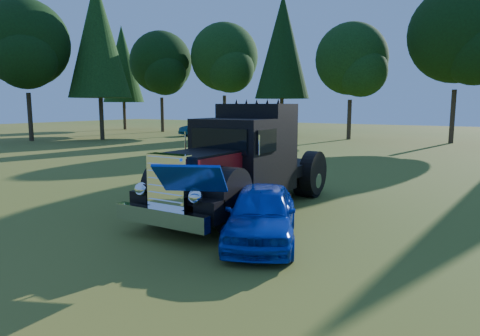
% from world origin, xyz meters
% --- Properties ---
extents(ground, '(120.00, 120.00, 0.00)m').
position_xyz_m(ground, '(0.00, 0.00, 0.00)').
color(ground, '#335719').
rests_on(ground, ground).
extents(treeline, '(72.10, 24.04, 13.84)m').
position_xyz_m(treeline, '(-0.16, 27.60, 7.66)').
color(treeline, '#2D2116').
rests_on(treeline, ground).
extents(diamond_t_truck, '(3.25, 7.16, 3.00)m').
position_xyz_m(diamond_t_truck, '(1.33, 3.00, 1.28)').
color(diamond_t_truck, black).
rests_on(diamond_t_truck, ground).
extents(hotrod_coupe, '(2.92, 4.20, 1.89)m').
position_xyz_m(hotrod_coupe, '(3.15, 0.87, 0.63)').
color(hotrod_coupe, '#120692').
rests_on(hotrod_coupe, ground).
extents(spectator_near, '(0.63, 0.78, 1.85)m').
position_xyz_m(spectator_near, '(-0.06, 3.52, 0.92)').
color(spectator_near, '#1B2A3F').
rests_on(spectator_near, ground).
extents(spectator_far, '(1.13, 1.16, 1.88)m').
position_xyz_m(spectator_far, '(-0.26, 3.29, 0.94)').
color(spectator_far, '#202A4B').
rests_on(spectator_far, ground).
extents(distant_teal_car, '(2.43, 4.43, 1.38)m').
position_xyz_m(distant_teal_car, '(-17.94, 26.53, 0.69)').
color(distant_teal_car, '#092E39').
rests_on(distant_teal_car, ground).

